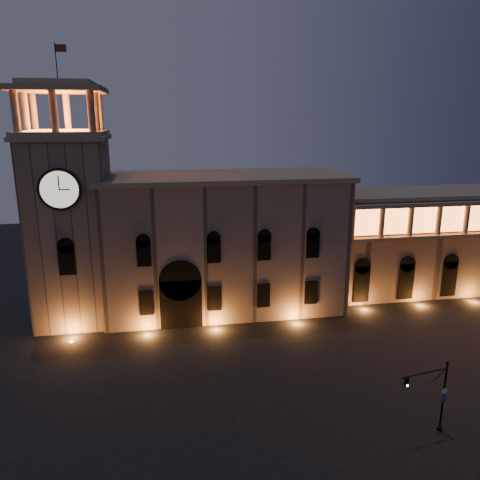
{
  "coord_description": "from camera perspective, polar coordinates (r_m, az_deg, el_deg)",
  "views": [
    {
      "loc": [
        -9.82,
        -36.11,
        24.46
      ],
      "look_at": [
        -0.9,
        16.0,
        10.6
      ],
      "focal_mm": 35.0,
      "sensor_mm": 36.0,
      "label": 1
    }
  ],
  "objects": [
    {
      "name": "ground",
      "position": [
        44.7,
        4.85,
        -18.54
      ],
      "size": [
        160.0,
        160.0,
        0.0
      ],
      "primitive_type": "plane",
      "color": "black",
      "rests_on": "ground"
    },
    {
      "name": "traffic_light",
      "position": [
        41.7,
        22.78,
        -17.14
      ],
      "size": [
        4.46,
        1.06,
        6.19
      ],
      "rotation": [
        0.0,
        0.0,
        0.17
      ],
      "color": "black",
      "rests_on": "ground"
    },
    {
      "name": "colonnade_wing",
      "position": [
        75.13,
        24.44,
        0.18
      ],
      "size": [
        40.6,
        11.5,
        14.5
      ],
      "color": "#816652",
      "rests_on": "ground"
    },
    {
      "name": "clock_tower",
      "position": [
        59.29,
        -19.89,
        2.17
      ],
      "size": [
        9.8,
        9.8,
        32.4
      ],
      "color": "#866B57",
      "rests_on": "ground"
    },
    {
      "name": "government_building",
      "position": [
        60.62,
        -2.05,
        -0.31
      ],
      "size": [
        30.8,
        12.8,
        17.6
      ],
      "color": "#866B57",
      "rests_on": "ground"
    }
  ]
}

